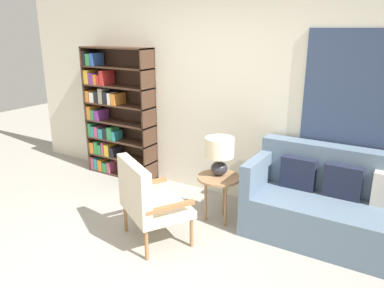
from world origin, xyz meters
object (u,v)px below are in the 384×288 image
Objects in this scene: armchair at (146,197)px; side_table at (219,182)px; bookshelf at (112,115)px; table_lamp at (220,151)px; couch at (338,208)px.

armchair is 1.64× the size of side_table.
table_lamp is (1.97, -0.46, -0.08)m from bookshelf.
couch is 4.15× the size of table_lamp.
table_lamp is (0.39, 0.80, 0.31)m from armchair.
bookshelf is 2.03m from table_lamp.
armchair reaches higher than side_table.
bookshelf is 1.03× the size of couch.
couch is at bearing 10.63° from table_lamp.
couch is at bearing 12.78° from side_table.
couch reaches higher than armchair.
side_table is at bearing -167.22° from couch.
side_table is at bearing 61.63° from armchair.
table_lamp is at bearing 115.29° from side_table.
armchair is 0.95m from table_lamp.
table_lamp is at bearing 64.11° from armchair.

